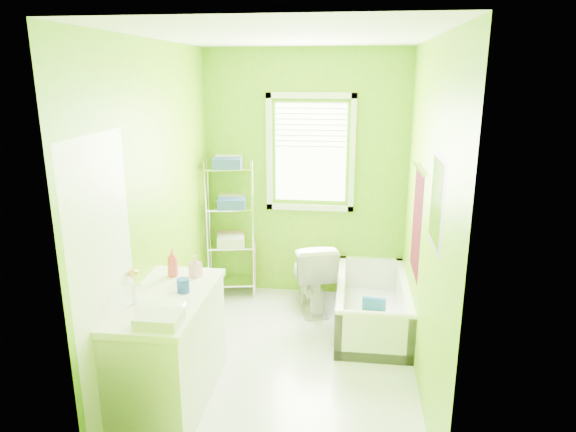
# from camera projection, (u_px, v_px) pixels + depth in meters

# --- Properties ---
(ground) EXTENTS (2.90, 2.90, 0.00)m
(ground) POSITION_uv_depth(u_px,v_px,m) (288.00, 359.00, 4.36)
(ground) COLOR silver
(ground) RESTS_ON ground
(room_envelope) EXTENTS (2.14, 2.94, 2.62)m
(room_envelope) POSITION_uv_depth(u_px,v_px,m) (288.00, 181.00, 3.94)
(room_envelope) COLOR #67A407
(room_envelope) RESTS_ON ground
(window) EXTENTS (0.92, 0.05, 1.22)m
(window) POSITION_uv_depth(u_px,v_px,m) (311.00, 147.00, 5.28)
(window) COLOR white
(window) RESTS_ON ground
(door) EXTENTS (0.09, 0.80, 2.00)m
(door) POSITION_uv_depth(u_px,v_px,m) (106.00, 292.00, 3.26)
(door) COLOR white
(door) RESTS_ON ground
(right_wall_decor) EXTENTS (0.04, 1.48, 1.17)m
(right_wall_decor) POSITION_uv_depth(u_px,v_px,m) (424.00, 214.00, 3.86)
(right_wall_decor) COLOR #43070E
(right_wall_decor) RESTS_ON ground
(bathtub) EXTENTS (0.67, 1.43, 0.46)m
(bathtub) POSITION_uv_depth(u_px,v_px,m) (372.00, 311.00, 4.91)
(bathtub) COLOR white
(bathtub) RESTS_ON ground
(toilet) EXTENTS (0.59, 0.81, 0.73)m
(toilet) POSITION_uv_depth(u_px,v_px,m) (311.00, 274.00, 5.23)
(toilet) COLOR white
(toilet) RESTS_ON ground
(vanity) EXTENTS (0.58, 1.12, 1.06)m
(vanity) POSITION_uv_depth(u_px,v_px,m) (169.00, 347.00, 3.68)
(vanity) COLOR silver
(vanity) RESTS_ON ground
(wire_shelf_unit) EXTENTS (0.55, 0.45, 1.52)m
(wire_shelf_unit) POSITION_uv_depth(u_px,v_px,m) (232.00, 212.00, 5.44)
(wire_shelf_unit) COLOR silver
(wire_shelf_unit) RESTS_ON ground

